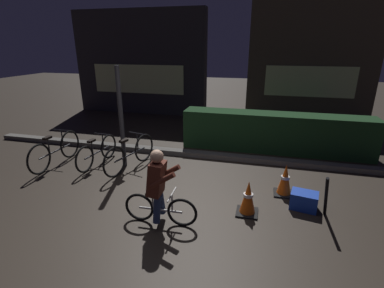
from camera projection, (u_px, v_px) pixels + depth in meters
ground_plane at (173, 200)px, 5.22m from camera, size 40.00×40.00×0.00m
sidewalk_curb at (200, 154)px, 7.21m from camera, size 12.00×0.24×0.12m
hedge_row at (275, 133)px, 7.46m from camera, size 4.80×0.70×1.01m
storefront_left at (140, 63)px, 11.32m from camera, size 5.35×0.54×3.96m
storefront_right at (312, 58)px, 10.35m from camera, size 4.49×0.54×4.47m
street_post at (121, 118)px, 6.31m from camera, size 0.10×0.10×2.28m
parked_bike_leftmost at (55, 151)px, 6.63m from camera, size 0.46×1.70×0.78m
parked_bike_left_mid at (97, 152)px, 6.66m from camera, size 0.46×1.50×0.69m
parked_bike_center_left at (130, 154)px, 6.44m from camera, size 0.53×1.64×0.78m
traffic_cone_near at (248, 198)px, 4.72m from camera, size 0.36×0.36×0.60m
traffic_cone_far at (285, 180)px, 5.33m from camera, size 0.36×0.36×0.61m
blue_crate at (304, 200)px, 4.91m from camera, size 0.49×0.39×0.30m
cyclist at (158, 187)px, 4.37m from camera, size 1.19×0.51×1.25m
closed_umbrella at (326, 197)px, 4.54m from camera, size 0.18×0.36×0.80m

